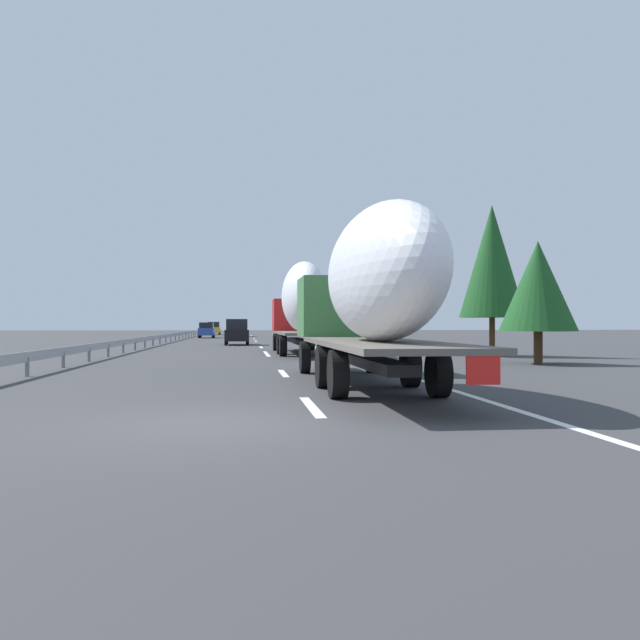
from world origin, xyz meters
name	(u,v)px	position (x,y,z in m)	size (l,w,h in m)	color
ground_plane	(236,345)	(40.00, 0.00, 0.00)	(260.00, 260.00, 0.00)	#38383A
lane_stripe_0	(312,406)	(2.00, -1.80, 0.00)	(3.20, 0.20, 0.01)	white
lane_stripe_1	(283,373)	(10.68, -1.80, 0.00)	(3.20, 0.20, 0.01)	white
lane_stripe_2	(268,355)	(23.30, -1.80, 0.00)	(3.20, 0.20, 0.01)	white
lane_stripe_3	(266,352)	(26.57, -1.80, 0.00)	(3.20, 0.20, 0.01)	white
lane_stripe_4	(261,347)	(35.08, -1.80, 0.00)	(3.20, 0.20, 0.01)	white
lane_stripe_5	(256,341)	(51.61, -1.80, 0.00)	(3.20, 0.20, 0.01)	white
lane_stripe_6	(254,339)	(61.02, -1.80, 0.00)	(3.20, 0.20, 0.01)	white
lane_stripe_7	(252,337)	(75.55, -1.80, 0.00)	(3.20, 0.20, 0.01)	white
lane_stripe_8	(252,337)	(75.75, -1.80, 0.00)	(3.20, 0.20, 0.01)	white
lane_stripe_9	(251,336)	(83.41, -1.80, 0.00)	(3.20, 0.20, 0.01)	white
edge_line_right	(302,343)	(45.00, -5.50, 0.00)	(110.00, 0.20, 0.01)	white
truck_lead	(301,304)	(24.09, -3.60, 2.65)	(13.50, 2.55, 4.78)	#B21919
truck_trailing	(370,289)	(5.29, -3.60, 2.45)	(13.79, 2.55, 4.25)	#387038
car_black_suv	(237,332)	(40.62, -0.10, 0.98)	(4.36, 1.83, 1.99)	black
car_blue_sedan	(207,330)	(67.78, 3.62, 0.92)	(4.57, 1.79, 1.81)	#28479E
car_yellow_coupe	(214,328)	(92.31, 3.79, 0.98)	(4.42, 1.91, 1.96)	gold
car_white_van	(240,329)	(76.17, -0.23, 0.95)	(4.43, 1.86, 1.89)	white
road_sign	(310,318)	(50.04, -6.70, 2.21)	(0.10, 0.90, 3.20)	gray
tree_0	(538,286)	(14.60, -12.27, 3.11)	(3.09, 3.09, 4.94)	#472D19
tree_1	(492,261)	(21.12, -12.91, 4.75)	(3.26, 3.26, 7.58)	#472D19
tree_2	(356,300)	(58.81, -12.64, 4.23)	(3.13, 3.13, 6.51)	#472D19
tree_3	(329,307)	(77.18, -12.09, 3.85)	(3.48, 3.48, 6.13)	#472D19
tree_4	(330,310)	(84.51, -13.17, 3.70)	(3.93, 3.93, 6.04)	#472D19
tree_5	(334,310)	(81.73, -13.49, 3.64)	(2.54, 2.54, 5.44)	#472D19
guardrail_median	(160,337)	(43.00, 6.00, 0.58)	(94.00, 0.10, 0.76)	#9EA0A5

